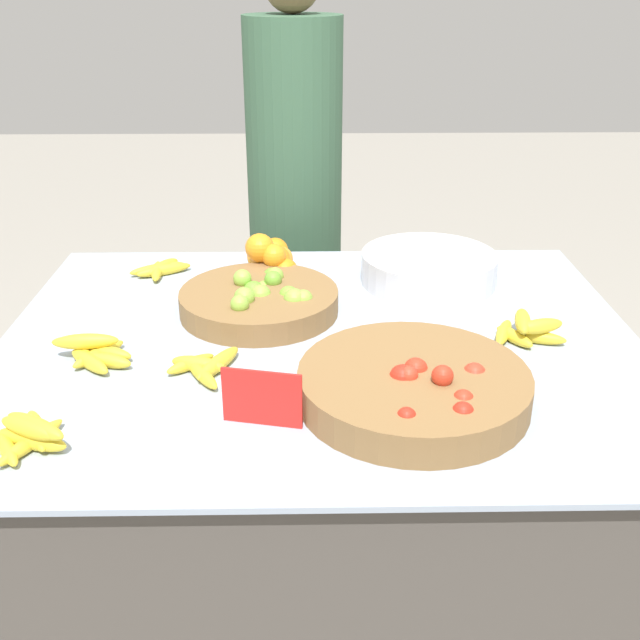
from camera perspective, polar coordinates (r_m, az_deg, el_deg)
ground_plane at (r=2.14m, az=0.00°, el=-18.81°), size 12.00×12.00×0.00m
market_table at (r=1.91m, az=0.00°, el=-11.08°), size 1.48×1.19×0.71m
lime_bowl at (r=1.85m, az=-4.57°, el=1.52°), size 0.39×0.39×0.10m
tomato_basket at (r=1.48m, az=7.19°, el=-5.06°), size 0.46×0.46×0.10m
orange_pile at (r=2.09m, az=-3.70°, el=4.83°), size 0.15×0.23×0.13m
metal_bowl at (r=2.05m, az=8.27°, el=3.95°), size 0.36×0.36×0.08m
price_sign at (r=1.39m, az=-4.45°, el=-5.94°), size 0.15×0.04×0.11m
banana_bunch_middle_left at (r=2.14m, az=-12.04°, el=3.82°), size 0.17×0.16×0.03m
banana_bunch_front_left at (r=1.60m, az=-8.80°, el=-3.48°), size 0.16×0.18×0.03m
banana_bunch_middle_right at (r=1.69m, az=-16.92°, el=-2.34°), size 0.19×0.17×0.06m
banana_bunch_front_right at (r=1.44m, az=-21.20°, el=-8.15°), size 0.15×0.18×0.06m
banana_bunch_back_center at (r=1.77m, az=15.29°, el=-0.72°), size 0.18×0.15×0.06m
vendor_person at (r=2.61m, az=-1.90°, el=7.84°), size 0.32×0.32×1.53m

